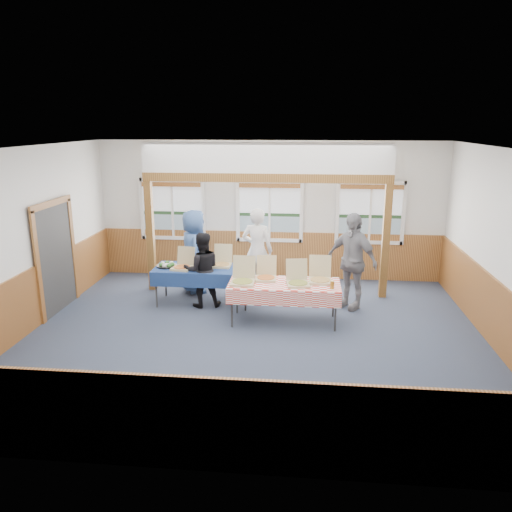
{
  "coord_description": "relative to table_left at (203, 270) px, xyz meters",
  "views": [
    {
      "loc": [
        0.83,
        -7.95,
        3.6
      ],
      "look_at": [
        -0.07,
        1.0,
        1.17
      ],
      "focal_mm": 35.0,
      "sensor_mm": 36.0,
      "label": 1
    }
  ],
  "objects": [
    {
      "name": "woman_white",
      "position": [
        1.01,
        0.85,
        0.22
      ],
      "size": [
        0.75,
        0.57,
        1.85
      ],
      "primitive_type": "imported",
      "rotation": [
        0.0,
        0.0,
        2.94
      ],
      "color": "silver",
      "rests_on": "floor"
    },
    {
      "name": "window_mid",
      "position": [
        1.19,
        1.93,
        0.98
      ],
      "size": [
        1.56,
        0.1,
        1.46
      ],
      "color": "white",
      "rests_on": "wall_back"
    },
    {
      "name": "man_blue",
      "position": [
        -0.34,
        0.74,
        0.2
      ],
      "size": [
        0.77,
        0.99,
        1.8
      ],
      "primitive_type": "imported",
      "rotation": [
        0.0,
        0.0,
        1.82
      ],
      "color": "#3A5991",
      "rests_on": "floor"
    },
    {
      "name": "window_right",
      "position": [
        3.49,
        1.93,
        0.98
      ],
      "size": [
        1.56,
        0.1,
        1.46
      ],
      "color": "white",
      "rests_on": "wall_back"
    },
    {
      "name": "wall_front",
      "position": [
        1.19,
        -5.03,
        0.9
      ],
      "size": [
        8.0,
        0.0,
        8.0
      ],
      "primitive_type": "plane",
      "rotation": [
        -1.57,
        0.0,
        0.0
      ],
      "color": "silver",
      "rests_on": "floor"
    },
    {
      "name": "drink_glass",
      "position": [
        2.52,
        -1.08,
        0.13
      ],
      "size": [
        0.07,
        0.07,
        0.15
      ],
      "primitive_type": "cylinder",
      "color": "#935F18",
      "rests_on": "table_right"
    },
    {
      "name": "ceiling",
      "position": [
        1.19,
        -1.53,
        2.5
      ],
      "size": [
        8.0,
        8.0,
        0.0
      ],
      "primitive_type": "plane",
      "rotation": [
        3.14,
        0.0,
        0.0
      ],
      "color": "white",
      "rests_on": "wall_back"
    },
    {
      "name": "wainscot_back",
      "position": [
        1.19,
        1.94,
        -0.15
      ],
      "size": [
        7.98,
        0.05,
        1.1
      ],
      "primitive_type": "cube",
      "color": "brown",
      "rests_on": "floor"
    },
    {
      "name": "veggie_tray",
      "position": [
        -0.75,
        -0.0,
        0.09
      ],
      "size": [
        0.42,
        0.42,
        0.09
      ],
      "color": "black",
      "rests_on": "table_left"
    },
    {
      "name": "wainscot_right",
      "position": [
        5.17,
        -1.53,
        -0.15
      ],
      "size": [
        0.05,
        6.98,
        1.1
      ],
      "primitive_type": "cube",
      "color": "brown",
      "rests_on": "floor"
    },
    {
      "name": "wainscot_left",
      "position": [
        -2.78,
        -1.53,
        -0.15
      ],
      "size": [
        0.05,
        6.98,
        1.1
      ],
      "primitive_type": "cube",
      "color": "brown",
      "rests_on": "floor"
    },
    {
      "name": "table_left",
      "position": [
        0.0,
        0.0,
        0.0
      ],
      "size": [
        2.14,
        1.52,
        0.76
      ],
      "rotation": [
        0.0,
        0.0,
        0.34
      ],
      "color": "#2D2D2D",
      "rests_on": "floor"
    },
    {
      "name": "window_left",
      "position": [
        -1.11,
        1.93,
        0.98
      ],
      "size": [
        1.56,
        0.1,
        1.46
      ],
      "color": "white",
      "rests_on": "wall_back"
    },
    {
      "name": "pizza_box_f",
      "position": [
        2.32,
        -0.68,
        0.12
      ],
      "size": [
        0.41,
        0.5,
        0.44
      ],
      "rotation": [
        0.0,
        0.0,
        0.01
      ],
      "color": "tan",
      "rests_on": "table_right"
    },
    {
      "name": "post_left",
      "position": [
        -1.31,
        0.77,
        0.5
      ],
      "size": [
        0.15,
        0.15,
        2.4
      ],
      "primitive_type": "cube",
      "color": "brown",
      "rests_on": "floor"
    },
    {
      "name": "floor",
      "position": [
        1.19,
        -1.53,
        -0.7
      ],
      "size": [
        8.0,
        8.0,
        0.0
      ],
      "primitive_type": "plane",
      "color": "#2B3546",
      "rests_on": "ground"
    },
    {
      "name": "pizza_box_b",
      "position": [
        0.35,
        0.16,
        0.12
      ],
      "size": [
        0.38,
        0.46,
        0.41
      ],
      "rotation": [
        0.0,
        0.0,
        -0.02
      ],
      "color": "tan",
      "rests_on": "table_left"
    },
    {
      "name": "post_right",
      "position": [
        3.69,
        0.77,
        0.5
      ],
      "size": [
        0.15,
        0.15,
        2.4
      ],
      "primitive_type": "cube",
      "color": "brown",
      "rests_on": "floor"
    },
    {
      "name": "cased_opening",
      "position": [
        -2.77,
        -0.63,
        0.35
      ],
      "size": [
        0.06,
        1.3,
        2.1
      ],
      "primitive_type": "cube",
      "color": "#2D2D2D",
      "rests_on": "wall_left"
    },
    {
      "name": "pizza_box_c",
      "position": [
        0.92,
        -0.92,
        0.12
      ],
      "size": [
        0.42,
        0.52,
        0.46
      ],
      "rotation": [
        0.0,
        0.0,
        0.01
      ],
      "color": "tan",
      "rests_on": "table_right"
    },
    {
      "name": "pizza_box_d",
      "position": [
        1.32,
        -0.64,
        0.12
      ],
      "size": [
        0.39,
        0.47,
        0.41
      ],
      "rotation": [
        0.0,
        0.0,
        0.03
      ],
      "color": "tan",
      "rests_on": "table_right"
    },
    {
      "name": "cross_beam",
      "position": [
        1.19,
        0.77,
        1.79
      ],
      "size": [
        5.15,
        0.18,
        0.18
      ],
      "primitive_type": "cube",
      "color": "brown",
      "rests_on": "post_left"
    },
    {
      "name": "pizza_box_e",
      "position": [
        1.91,
        -0.91,
        0.12
      ],
      "size": [
        0.46,
        0.53,
        0.43
      ],
      "rotation": [
        0.0,
        0.0,
        0.15
      ],
      "color": "tan",
      "rests_on": "table_right"
    },
    {
      "name": "wainscot_front",
      "position": [
        1.19,
        -5.01,
        -0.15
      ],
      "size": [
        7.98,
        0.05,
        1.1
      ],
      "primitive_type": "cube",
      "color": "brown",
      "rests_on": "floor"
    },
    {
      "name": "table_right",
      "position": [
        1.67,
        -0.83,
        0.0
      ],
      "size": [
        2.17,
        1.35,
        0.76
      ],
      "rotation": [
        0.0,
        0.0,
        0.23
      ],
      "color": "#2D2D2D",
      "rests_on": "floor"
    },
    {
      "name": "wall_left",
      "position": [
        -2.81,
        -1.53,
        0.9
      ],
      "size": [
        0.0,
        8.0,
        8.0
      ],
      "primitive_type": "plane",
      "rotation": [
        1.57,
        0.0,
        1.57
      ],
      "color": "silver",
      "rests_on": "floor"
    },
    {
      "name": "person_grey",
      "position": [
        2.95,
        0.08,
        0.26
      ],
      "size": [
        1.17,
        1.08,
        1.92
      ],
      "primitive_type": "imported",
      "rotation": [
        0.0,
        0.0,
        -0.69
      ],
      "color": "gray",
      "rests_on": "floor"
    },
    {
      "name": "wall_back",
      "position": [
        1.19,
        1.97,
        0.9
      ],
      "size": [
        8.0,
        0.0,
        8.0
      ],
      "primitive_type": "plane",
      "rotation": [
        1.57,
        0.0,
        0.0
      ],
      "color": "silver",
      "rests_on": "floor"
    },
    {
      "name": "pizza_box_a",
      "position": [
        -0.39,
        -0.11,
        0.12
      ],
      "size": [
        0.44,
        0.51,
        0.41
      ],
      "rotation": [
        0.0,
        0.0,
        -0.16
      ],
      "color": "tan",
      "rests_on": "table_left"
    },
    {
      "name": "woman_black",
      "position": [
        0.0,
        -0.16,
        0.05
      ],
      "size": [
        0.86,
        0.75,
        1.51
      ],
      "primitive_type": "imported",
      "rotation": [
        0.0,
        0.0,
        3.42
      ],
      "color": "black",
      "rests_on": "floor"
    },
    {
      "name": "wall_right",
      "position": [
        5.19,
        -1.53,
        0.9
      ],
      "size": [
        0.0,
        8.0,
        8.0
      ],
      "primitive_type": "plane",
      "rotation": [
        1.57,
        0.0,
        -1.57
      ],
      "color": "silver",
      "rests_on": "floor"
    }
  ]
}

